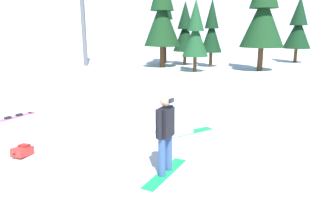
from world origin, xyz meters
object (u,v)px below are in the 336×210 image
object	(u,v)px
pine_tree_leaning	(185,31)
pine_tree_twin	(212,30)
pine_tree_tall	(196,33)
pine_tree_short	(162,13)
snowboarder_foreground	(165,133)
pine_tree_young	(298,27)
pine_tree_slender	(264,11)
loose_snowboard_near_left	(14,117)
backpack_red	(22,151)
snowboarder_midground	(170,126)
pine_tree_broad	(165,21)

from	to	relation	value
pine_tree_leaning	pine_tree_twin	world-z (taller)	pine_tree_twin
pine_tree_tall	pine_tree_short	bearing A→B (deg)	134.76
snowboarder_foreground	pine_tree_short	xyz separation A→B (m)	(-1.84, 19.30, 3.36)
pine_tree_young	snowboarder_foreground	bearing A→B (deg)	-113.19
pine_tree_twin	pine_tree_slender	bearing A→B (deg)	-33.79
pine_tree_twin	pine_tree_young	bearing A→B (deg)	26.18
pine_tree_short	pine_tree_tall	world-z (taller)	pine_tree_short
pine_tree_slender	pine_tree_tall	distance (m)	5.18
pine_tree_leaning	pine_tree_tall	size ratio (longest dim) A/B	1.05
pine_tree_twin	loose_snowboard_near_left	bearing A→B (deg)	-115.87
loose_snowboard_near_left	backpack_red	size ratio (longest dim) A/B	2.97
pine_tree_short	pine_tree_slender	xyz separation A→B (m)	(7.50, -1.71, 0.04)
pine_tree_young	pine_tree_leaning	bearing A→B (deg)	-165.36
loose_snowboard_near_left	pine_tree_short	world-z (taller)	pine_tree_short
snowboarder_midground	pine_tree_slender	distance (m)	16.78
pine_tree_leaning	pine_tree_twin	distance (m)	2.53
pine_tree_short	pine_tree_twin	size ratio (longest dim) A/B	1.44
snowboarder_midground	pine_tree_short	size ratio (longest dim) A/B	0.21
pine_tree_leaning	pine_tree_slender	bearing A→B (deg)	-32.75
snowboarder_foreground	loose_snowboard_near_left	xyz separation A→B (m)	(-5.64, 3.91, -0.89)
backpack_red	pine_tree_slender	world-z (taller)	pine_tree_slender
pine_tree_short	pine_tree_twin	distance (m)	4.24
snowboarder_midground	backpack_red	world-z (taller)	snowboarder_midground
pine_tree_broad	pine_tree_short	world-z (taller)	pine_tree_short
backpack_red	pine_tree_broad	world-z (taller)	pine_tree_broad
snowboarder_foreground	pine_tree_young	bearing A→B (deg)	66.81
snowboarder_midground	pine_tree_short	xyz separation A→B (m)	(-1.79, 16.98, 3.94)
pine_tree_young	pine_tree_leaning	xyz separation A→B (m)	(-10.29, -2.69, -0.32)
loose_snowboard_near_left	pine_tree_short	bearing A→B (deg)	76.14
snowboarder_foreground	backpack_red	distance (m)	3.69
pine_tree_young	backpack_red	bearing A→B (deg)	-120.68
snowboarder_midground	pine_tree_young	world-z (taller)	pine_tree_young
pine_tree_broad	pine_tree_tall	size ratio (longest dim) A/B	1.34
pine_tree_short	pine_tree_leaning	distance (m)	2.98
loose_snowboard_near_left	pine_tree_broad	bearing A→B (deg)	78.80
loose_snowboard_near_left	pine_tree_broad	xyz separation A→B (m)	(3.71, 18.74, 3.71)
pine_tree_broad	pine_tree_short	bearing A→B (deg)	-88.55
pine_tree_twin	pine_tree_tall	world-z (taller)	pine_tree_twin
backpack_red	snowboarder_foreground	bearing A→B (deg)	-10.96
loose_snowboard_near_left	pine_tree_slender	bearing A→B (deg)	50.46
loose_snowboard_near_left	pine_tree_young	bearing A→B (deg)	51.56
pine_tree_slender	backpack_red	bearing A→B (deg)	-118.54
loose_snowboard_near_left	pine_tree_broad	size ratio (longest dim) A/B	0.24
pine_tree_broad	loose_snowboard_near_left	bearing A→B (deg)	-101.20
pine_tree_short	pine_tree_young	bearing A→B (deg)	20.96
pine_tree_slender	snowboarder_foreground	bearing A→B (deg)	-107.82
loose_snowboard_near_left	pine_tree_twin	xyz separation A→B (m)	(7.77, 16.03, 2.94)
pine_tree_short	pine_tree_tall	size ratio (longest dim) A/B	1.54
pine_tree_young	pine_tree_short	xyz separation A→B (m)	(-12.10, -4.63, 1.02)
loose_snowboard_near_left	pine_tree_young	xyz separation A→B (m)	(15.89, 20.02, 3.23)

